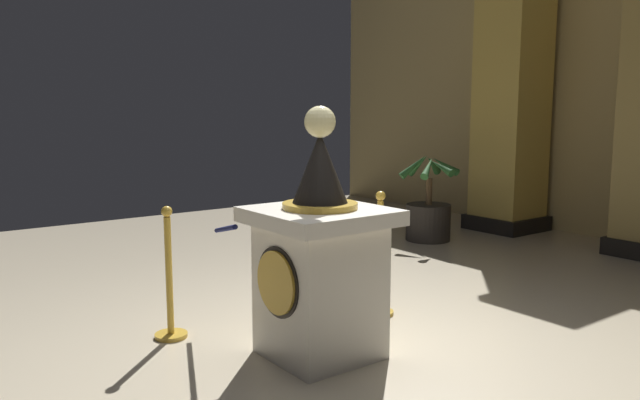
{
  "coord_description": "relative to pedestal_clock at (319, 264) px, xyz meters",
  "views": [
    {
      "loc": [
        3.34,
        -2.7,
        1.67
      ],
      "look_at": [
        0.07,
        -0.25,
        1.07
      ],
      "focal_mm": 35.0,
      "sensor_mm": 36.0,
      "label": 1
    }
  ],
  "objects": [
    {
      "name": "ground_plane",
      "position": [
        -0.07,
        0.26,
        -0.64
      ],
      "size": [
        12.07,
        12.07,
        0.0
      ],
      "primitive_type": "plane",
      "color": "beige"
    },
    {
      "name": "pedestal_clock",
      "position": [
        0.0,
        0.0,
        0.0
      ],
      "size": [
        0.84,
        0.84,
        1.69
      ],
      "color": "silver",
      "rests_on": "ground_plane"
    },
    {
      "name": "stanchion_near",
      "position": [
        -0.39,
        0.9,
        -0.29
      ],
      "size": [
        0.24,
        0.24,
        1.02
      ],
      "color": "gold",
      "rests_on": "ground_plane"
    },
    {
      "name": "stanchion_far",
      "position": [
        -0.93,
        -0.68,
        -0.3
      ],
      "size": [
        0.24,
        0.24,
        0.98
      ],
      "color": "gold",
      "rests_on": "ground_plane"
    },
    {
      "name": "velvet_rope",
      "position": [
        -0.66,
        0.11,
        0.15
      ],
      "size": [
        1.08,
        1.09,
        0.22
      ],
      "color": "#141947"
    },
    {
      "name": "column_left",
      "position": [
        -2.06,
        4.81,
        1.18
      ],
      "size": [
        0.92,
        0.92,
        3.68
      ],
      "color": "black",
      "rests_on": "ground_plane"
    },
    {
      "name": "potted_palm_left",
      "position": [
        -2.21,
        3.4,
        -0.3
      ],
      "size": [
        0.83,
        0.76,
        1.15
      ],
      "color": "#2D2823",
      "rests_on": "ground_plane"
    }
  ]
}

